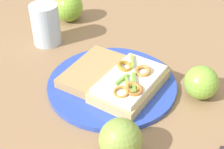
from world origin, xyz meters
name	(u,v)px	position (x,y,z in m)	size (l,w,h in m)	color
ground_plane	(112,86)	(0.00, 0.00, 0.00)	(2.00, 2.00, 0.00)	#8D6C4A
plate	(112,84)	(0.00, 0.00, 0.01)	(0.27, 0.27, 0.01)	blue
sandwich	(130,83)	(-0.04, -0.01, 0.03)	(0.14, 0.18, 0.04)	tan
bread_slice_side	(95,72)	(0.04, 0.01, 0.02)	(0.15, 0.10, 0.02)	tan
apple_0	(68,7)	(0.30, -0.11, 0.04)	(0.08, 0.08, 0.08)	#7DB232
apple_1	(201,82)	(-0.14, -0.11, 0.03)	(0.07, 0.07, 0.07)	#80B33B
apple_2	(121,140)	(-0.14, 0.11, 0.04)	(0.07, 0.07, 0.07)	olive
drinking_glass	(46,24)	(0.24, 0.00, 0.05)	(0.07, 0.07, 0.10)	silver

